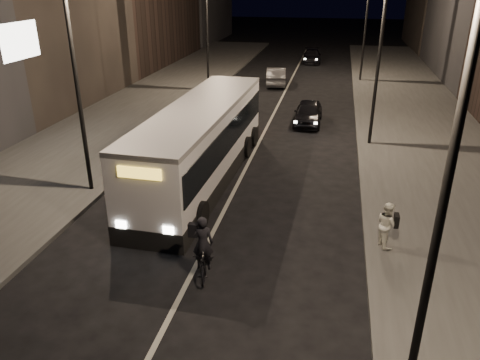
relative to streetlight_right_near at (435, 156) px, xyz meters
The scene contains 14 objects.
ground 8.55m from the streetlight_right_near, 143.12° to the left, with size 180.00×180.00×0.00m, color black.
sidewalk_right 19.02m from the streetlight_right_near, 80.02° to the left, with size 7.00×70.00×0.16m, color #393937.
sidewalk_left 23.31m from the streetlight_right_near, 127.54° to the left, with size 7.00×70.00×0.16m, color #393937.
streetlight_right_near is the anchor object (origin of this frame).
streetlight_right_mid 16.00m from the streetlight_right_near, 90.00° to the left, with size 1.20×0.44×8.12m.
streetlight_right_far 32.00m from the streetlight_right_near, 90.00° to the left, with size 1.20×0.44×8.12m.
streetlight_left_near 13.33m from the streetlight_right_near, 143.12° to the left, with size 1.20×0.44×8.12m.
streetlight_left_far 28.10m from the streetlight_right_near, 112.30° to the left, with size 1.20×0.44×8.12m.
city_bus 12.90m from the streetlight_right_near, 124.03° to the left, with size 3.09×11.99×3.21m.
cyclist_on_bicycle 7.63m from the streetlight_right_near, 145.16° to the left, with size 0.91×1.80×1.98m.
pedestrian_woman 7.40m from the streetlight_right_near, 87.40° to the left, with size 0.73×0.57×1.49m, color silver.
car_near 20.08m from the streetlight_right_near, 99.11° to the left, with size 1.55×3.85×1.31m, color black.
car_mid 30.47m from the streetlight_right_near, 102.13° to the left, with size 1.46×4.20×1.38m, color #3D3E40.
car_far 40.95m from the streetlight_right_near, 95.91° to the left, with size 1.74×4.27×1.24m, color black.
Camera 1 is at (3.68, -11.50, 8.02)m, focal length 35.00 mm.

